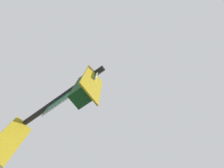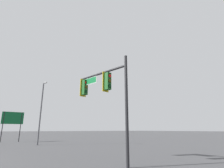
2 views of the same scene
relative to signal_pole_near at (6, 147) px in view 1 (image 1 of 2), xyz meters
name	(u,v)px [view 1 (image 1 of 2)]	position (x,y,z in m)	size (l,w,h in m)	color
signal_pole_near	(6,147)	(0.00, 0.00, 0.00)	(4.33, 1.16, 6.11)	black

